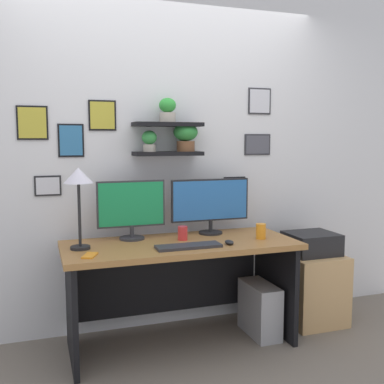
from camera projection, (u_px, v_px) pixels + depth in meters
The scene contains 14 objects.
ground_plane at pixel (181, 344), 3.30m from camera, with size 8.00×8.00×0.00m, color #70665B.
back_wall_assembly at pixel (164, 154), 3.55m from camera, with size 4.40×0.24×2.70m.
desk at pixel (179, 269), 3.29m from camera, with size 1.63×0.68×0.75m.
monitor_left at pixel (131, 208), 3.29m from camera, with size 0.49×0.18×0.43m.
monitor_right at pixel (210, 203), 3.49m from camera, with size 0.62×0.18×0.42m.
keyboard at pixel (189, 246), 3.05m from camera, with size 0.44×0.14×0.02m, color #2D2D33.
computer_mouse at pixel (229, 242), 3.14m from camera, with size 0.06×0.09×0.03m, color black.
desk_lamp at pixel (79, 183), 2.96m from camera, with size 0.19×0.19×0.54m.
cell_phone at pixel (90, 255), 2.83m from camera, with size 0.07×0.14×0.01m, color orange.
pen_cup at pixel (183, 233), 3.28m from camera, with size 0.07×0.07×0.10m, color red.
water_cup at pixel (261, 231), 3.32m from camera, with size 0.07×0.07×0.11m, color orange.
drawer_cabinet at pixel (310, 287), 3.71m from camera, with size 0.44×0.50×0.56m, color tan.
printer at pixel (311, 243), 3.67m from camera, with size 0.38×0.34×0.17m, color black.
computer_tower_right at pixel (260, 309), 3.45m from camera, with size 0.18×0.40×0.39m, color #99999E.
Camera 1 is at (-0.95, -3.00, 1.47)m, focal length 42.84 mm.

